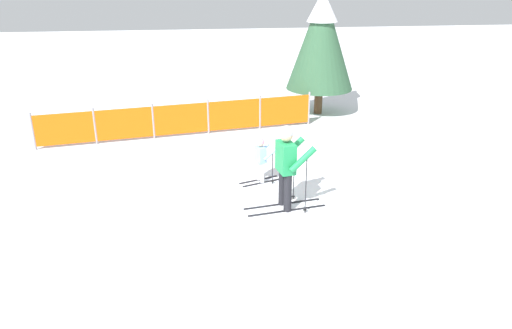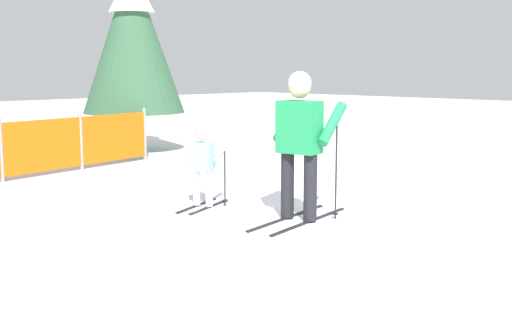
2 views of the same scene
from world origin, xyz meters
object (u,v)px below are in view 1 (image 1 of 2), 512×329
Objects in this scene: skier_adult at (287,160)px; skier_child at (261,157)px; safety_fence at (181,119)px; conifer_far at (321,38)px.

skier_adult is 1.45m from skier_child.
conifer_far is at bearing 22.41° from safety_fence.
skier_child is at bearing -62.35° from safety_fence.
skier_child is (-0.32, 1.35, -0.43)m from skier_adult.
skier_adult reaches higher than skier_child.
skier_child is at bearing -116.25° from conifer_far.
skier_adult is at bearing -109.00° from conifer_far.
conifer_far is (4.41, 1.82, 1.93)m from safety_fence.
conifer_far is at bearing 61.21° from skier_adult.
safety_fence is (-1.81, 3.45, -0.09)m from skier_child.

